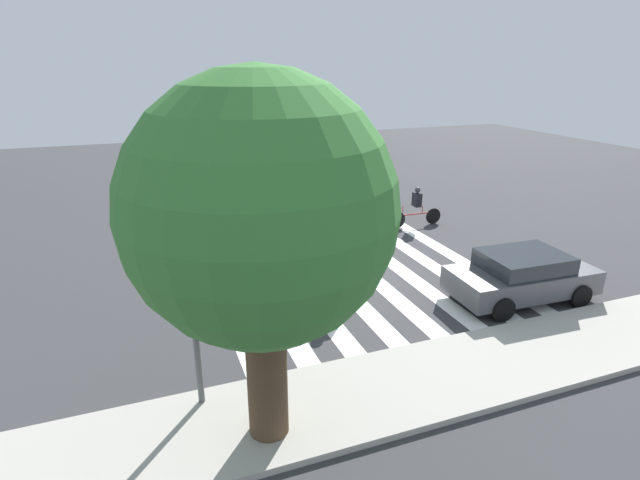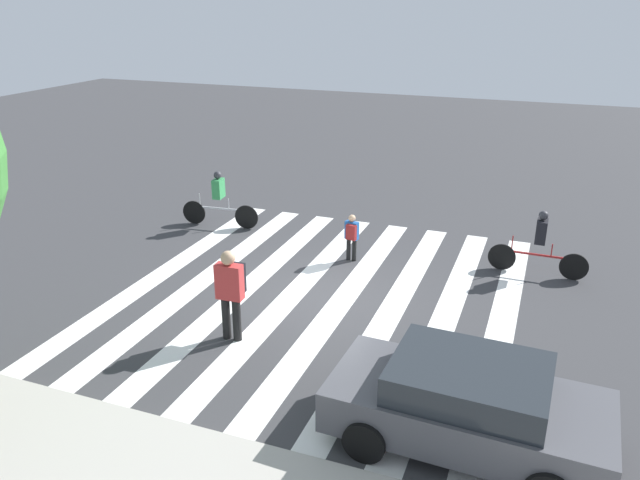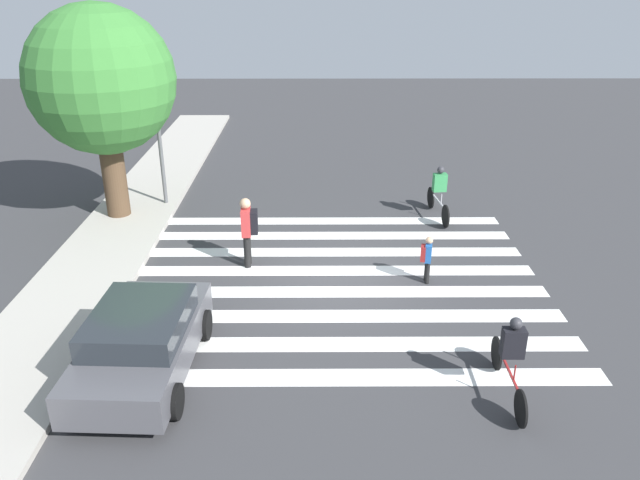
{
  "view_description": "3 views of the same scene",
  "coord_description": "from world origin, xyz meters",
  "px_view_note": "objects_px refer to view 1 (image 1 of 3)",
  "views": [
    {
      "loc": [
        5.9,
        13.65,
        6.33
      ],
      "look_at": [
        0.59,
        -0.48,
        0.87
      ],
      "focal_mm": 28.0,
      "sensor_mm": 36.0,
      "label": 1
    },
    {
      "loc": [
        -4.45,
        11.6,
        6.25
      ],
      "look_at": [
        -0.15,
        0.28,
        1.47
      ],
      "focal_mm": 35.0,
      "sensor_mm": 36.0,
      "label": 2
    },
    {
      "loc": [
        -13.71,
        0.5,
        7.18
      ],
      "look_at": [
        0.35,
        0.44,
        0.96
      ],
      "focal_mm": 35.0,
      "sensor_mm": 36.0,
      "label": 3
    }
  ],
  "objects_px": {
    "cyclist_near_curb": "(416,205)",
    "car_parked_silver_sedan": "(522,276)",
    "pedestrian_adult_tall_backpack": "(345,266)",
    "street_tree": "(260,213)",
    "cyclist_mid_street": "(193,227)",
    "traffic_light": "(186,238)",
    "pedestrian_adult_blue_shirt": "(320,227)"
  },
  "relations": [
    {
      "from": "street_tree",
      "to": "cyclist_mid_street",
      "type": "xyz_separation_m",
      "value": [
        0.05,
        -9.82,
        -3.29
      ]
    },
    {
      "from": "traffic_light",
      "to": "street_tree",
      "type": "relative_size",
      "value": 0.78
    },
    {
      "from": "pedestrian_adult_blue_shirt",
      "to": "cyclist_near_curb",
      "type": "relative_size",
      "value": 0.53
    },
    {
      "from": "traffic_light",
      "to": "street_tree",
      "type": "xyz_separation_m",
      "value": [
        -1.01,
        1.34,
        0.72
      ]
    },
    {
      "from": "traffic_light",
      "to": "cyclist_mid_street",
      "type": "height_order",
      "value": "traffic_light"
    },
    {
      "from": "street_tree",
      "to": "pedestrian_adult_blue_shirt",
      "type": "relative_size",
      "value": 5.21
    },
    {
      "from": "pedestrian_adult_blue_shirt",
      "to": "cyclist_near_curb",
      "type": "xyz_separation_m",
      "value": [
        -4.39,
        -0.77,
        0.16
      ]
    },
    {
      "from": "street_tree",
      "to": "cyclist_mid_street",
      "type": "height_order",
      "value": "street_tree"
    },
    {
      "from": "traffic_light",
      "to": "pedestrian_adult_blue_shirt",
      "type": "xyz_separation_m",
      "value": [
        -5.28,
        -7.43,
        -2.73
      ]
    },
    {
      "from": "street_tree",
      "to": "pedestrian_adult_blue_shirt",
      "type": "bearing_deg",
      "value": -115.98
    },
    {
      "from": "car_parked_silver_sedan",
      "to": "cyclist_near_curb",
      "type": "bearing_deg",
      "value": -93.32
    },
    {
      "from": "pedestrian_adult_blue_shirt",
      "to": "car_parked_silver_sedan",
      "type": "xyz_separation_m",
      "value": [
        -3.71,
        5.96,
        0.0
      ]
    },
    {
      "from": "cyclist_near_curb",
      "to": "traffic_light",
      "type": "bearing_deg",
      "value": 41.02
    },
    {
      "from": "street_tree",
      "to": "cyclist_mid_street",
      "type": "distance_m",
      "value": 10.36
    },
    {
      "from": "pedestrian_adult_tall_backpack",
      "to": "traffic_light",
      "type": "bearing_deg",
      "value": 31.75
    },
    {
      "from": "street_tree",
      "to": "car_parked_silver_sedan",
      "type": "height_order",
      "value": "street_tree"
    },
    {
      "from": "traffic_light",
      "to": "pedestrian_adult_blue_shirt",
      "type": "height_order",
      "value": "traffic_light"
    },
    {
      "from": "pedestrian_adult_tall_backpack",
      "to": "pedestrian_adult_blue_shirt",
      "type": "relative_size",
      "value": 1.53
    },
    {
      "from": "street_tree",
      "to": "cyclist_mid_street",
      "type": "relative_size",
      "value": 2.74
    },
    {
      "from": "cyclist_mid_street",
      "to": "pedestrian_adult_blue_shirt",
      "type": "bearing_deg",
      "value": 160.24
    },
    {
      "from": "pedestrian_adult_blue_shirt",
      "to": "traffic_light",
      "type": "bearing_deg",
      "value": -113.17
    },
    {
      "from": "cyclist_near_curb",
      "to": "pedestrian_adult_blue_shirt",
      "type": "bearing_deg",
      "value": 10.73
    },
    {
      "from": "pedestrian_adult_tall_backpack",
      "to": "cyclist_mid_street",
      "type": "xyz_separation_m",
      "value": [
        3.36,
        -5.48,
        -0.21
      ]
    },
    {
      "from": "street_tree",
      "to": "car_parked_silver_sedan",
      "type": "bearing_deg",
      "value": -160.63
    },
    {
      "from": "pedestrian_adult_tall_backpack",
      "to": "cyclist_mid_street",
      "type": "height_order",
      "value": "pedestrian_adult_tall_backpack"
    },
    {
      "from": "street_tree",
      "to": "pedestrian_adult_tall_backpack",
      "type": "bearing_deg",
      "value": -127.32
    },
    {
      "from": "pedestrian_adult_tall_backpack",
      "to": "cyclist_mid_street",
      "type": "relative_size",
      "value": 0.8
    },
    {
      "from": "street_tree",
      "to": "pedestrian_adult_tall_backpack",
      "type": "relative_size",
      "value": 3.41
    },
    {
      "from": "cyclist_near_curb",
      "to": "pedestrian_adult_tall_backpack",
      "type": "bearing_deg",
      "value": 44.88
    },
    {
      "from": "pedestrian_adult_tall_backpack",
      "to": "car_parked_silver_sedan",
      "type": "distance_m",
      "value": 4.93
    },
    {
      "from": "cyclist_near_curb",
      "to": "car_parked_silver_sedan",
      "type": "xyz_separation_m",
      "value": [
        0.69,
        6.74,
        -0.15
      ]
    },
    {
      "from": "pedestrian_adult_tall_backpack",
      "to": "car_parked_silver_sedan",
      "type": "relative_size",
      "value": 0.45
    }
  ]
}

